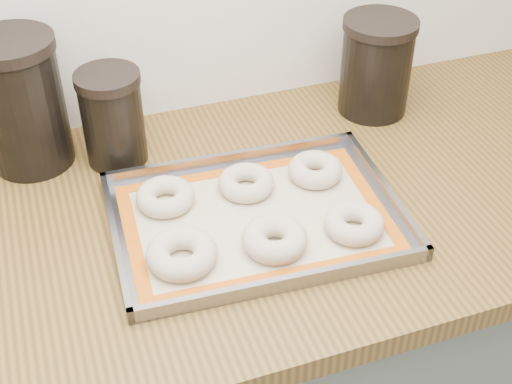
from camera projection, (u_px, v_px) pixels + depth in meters
name	position (u px, v px, depth m)	size (l,w,h in m)	color
cabinet	(241.00, 380.00, 1.48)	(3.00, 0.65, 0.86)	#5A6458
countertop	(238.00, 214.00, 1.20)	(3.06, 0.68, 0.04)	brown
baking_tray	(256.00, 218.00, 1.15)	(0.48, 0.36, 0.03)	gray
baking_mat	(256.00, 219.00, 1.15)	(0.44, 0.31, 0.00)	#C6B793
bagel_front_left	(182.00, 254.00, 1.06)	(0.11, 0.11, 0.04)	beige
bagel_front_mid	(275.00, 239.00, 1.09)	(0.10, 0.10, 0.04)	beige
bagel_front_right	(354.00, 223.00, 1.12)	(0.09, 0.09, 0.03)	beige
bagel_back_left	(165.00, 197.00, 1.17)	(0.10, 0.10, 0.03)	beige
bagel_back_mid	(246.00, 183.00, 1.20)	(0.09, 0.09, 0.03)	beige
bagel_back_right	(315.00, 170.00, 1.23)	(0.09, 0.09, 0.03)	beige
canister_left	(22.00, 103.00, 1.21)	(0.15, 0.15, 0.24)	black
canister_mid	(113.00, 118.00, 1.24)	(0.11, 0.11, 0.17)	black
canister_right	(376.00, 66.00, 1.36)	(0.14, 0.14, 0.19)	black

